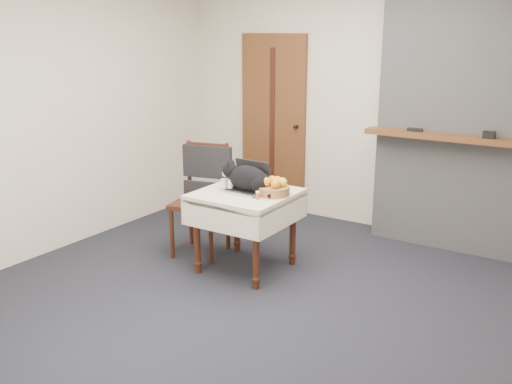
{
  "coord_description": "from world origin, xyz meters",
  "views": [
    {
      "loc": [
        2.14,
        -3.58,
        2.01
      ],
      "look_at": [
        -0.32,
        0.24,
        0.73
      ],
      "focal_mm": 40.0,
      "sensor_mm": 36.0,
      "label": 1
    }
  ],
  "objects_px": {
    "laptop": "(248,184)",
    "fruit_basket": "(274,188)",
    "side_table": "(246,205)",
    "pill_bottle": "(258,195)",
    "cat": "(249,179)",
    "cream_jar": "(224,183)",
    "chair": "(204,183)",
    "door": "(273,124)"
  },
  "relations": [
    {
      "from": "cat",
      "to": "cream_jar",
      "type": "xyz_separation_m",
      "value": [
        -0.27,
        0.01,
        -0.08
      ]
    },
    {
      "from": "fruit_basket",
      "to": "chair",
      "type": "relative_size",
      "value": 0.26
    },
    {
      "from": "side_table",
      "to": "chair",
      "type": "height_order",
      "value": "chair"
    },
    {
      "from": "chair",
      "to": "laptop",
      "type": "bearing_deg",
      "value": -25.09
    },
    {
      "from": "chair",
      "to": "cat",
      "type": "bearing_deg",
      "value": -26.88
    },
    {
      "from": "cream_jar",
      "to": "door",
      "type": "bearing_deg",
      "value": 106.77
    },
    {
      "from": "door",
      "to": "pill_bottle",
      "type": "distance_m",
      "value": 2.06
    },
    {
      "from": "laptop",
      "to": "cream_jar",
      "type": "xyz_separation_m",
      "value": [
        -0.24,
        -0.02,
        -0.03
      ]
    },
    {
      "from": "laptop",
      "to": "pill_bottle",
      "type": "bearing_deg",
      "value": -37.47
    },
    {
      "from": "pill_bottle",
      "to": "fruit_basket",
      "type": "height_order",
      "value": "fruit_basket"
    },
    {
      "from": "laptop",
      "to": "pill_bottle",
      "type": "height_order",
      "value": "laptop"
    },
    {
      "from": "cat",
      "to": "pill_bottle",
      "type": "xyz_separation_m",
      "value": [
        0.18,
        -0.15,
        -0.08
      ]
    },
    {
      "from": "laptop",
      "to": "chair",
      "type": "relative_size",
      "value": 0.34
    },
    {
      "from": "fruit_basket",
      "to": "pill_bottle",
      "type": "bearing_deg",
      "value": -103.49
    },
    {
      "from": "cat",
      "to": "fruit_basket",
      "type": "height_order",
      "value": "cat"
    },
    {
      "from": "fruit_basket",
      "to": "chair",
      "type": "distance_m",
      "value": 0.84
    },
    {
      "from": "laptop",
      "to": "cat",
      "type": "bearing_deg",
      "value": -39.73
    },
    {
      "from": "side_table",
      "to": "fruit_basket",
      "type": "xyz_separation_m",
      "value": [
        0.25,
        0.05,
        0.17
      ]
    },
    {
      "from": "fruit_basket",
      "to": "cat",
      "type": "bearing_deg",
      "value": -171.17
    },
    {
      "from": "side_table",
      "to": "laptop",
      "type": "relative_size",
      "value": 2.2
    },
    {
      "from": "pill_bottle",
      "to": "chair",
      "type": "distance_m",
      "value": 0.84
    },
    {
      "from": "pill_bottle",
      "to": "door",
      "type": "bearing_deg",
      "value": 117.61
    },
    {
      "from": "side_table",
      "to": "laptop",
      "type": "xyz_separation_m",
      "value": [
        -0.01,
        0.05,
        0.18
      ]
    },
    {
      "from": "side_table",
      "to": "chair",
      "type": "bearing_deg",
      "value": 163.64
    },
    {
      "from": "side_table",
      "to": "pill_bottle",
      "type": "height_order",
      "value": "pill_bottle"
    },
    {
      "from": "cream_jar",
      "to": "fruit_basket",
      "type": "bearing_deg",
      "value": 2.96
    },
    {
      "from": "laptop",
      "to": "fruit_basket",
      "type": "relative_size",
      "value": 1.33
    },
    {
      "from": "fruit_basket",
      "to": "door",
      "type": "bearing_deg",
      "value": 121.36
    },
    {
      "from": "side_table",
      "to": "fruit_basket",
      "type": "bearing_deg",
      "value": 12.24
    },
    {
      "from": "door",
      "to": "fruit_basket",
      "type": "xyz_separation_m",
      "value": [
        0.99,
        -1.63,
        -0.24
      ]
    },
    {
      "from": "door",
      "to": "cat",
      "type": "height_order",
      "value": "door"
    },
    {
      "from": "laptop",
      "to": "chair",
      "type": "height_order",
      "value": "chair"
    },
    {
      "from": "fruit_basket",
      "to": "chair",
      "type": "height_order",
      "value": "chair"
    },
    {
      "from": "door",
      "to": "side_table",
      "type": "bearing_deg",
      "value": -66.23
    },
    {
      "from": "side_table",
      "to": "pill_bottle",
      "type": "xyz_separation_m",
      "value": [
        0.21,
        -0.13,
        0.15
      ]
    },
    {
      "from": "fruit_basket",
      "to": "chair",
      "type": "xyz_separation_m",
      "value": [
        -0.83,
        0.12,
        -0.1
      ]
    },
    {
      "from": "laptop",
      "to": "fruit_basket",
      "type": "bearing_deg",
      "value": 3.95
    },
    {
      "from": "cat",
      "to": "chair",
      "type": "bearing_deg",
      "value": 161.92
    },
    {
      "from": "side_table",
      "to": "cat",
      "type": "xyz_separation_m",
      "value": [
        0.02,
        0.02,
        0.22
      ]
    },
    {
      "from": "door",
      "to": "cream_jar",
      "type": "height_order",
      "value": "door"
    },
    {
      "from": "door",
      "to": "side_table",
      "type": "relative_size",
      "value": 2.56
    },
    {
      "from": "door",
      "to": "pill_bottle",
      "type": "xyz_separation_m",
      "value": [
        0.95,
        -1.81,
        -0.26
      ]
    }
  ]
}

